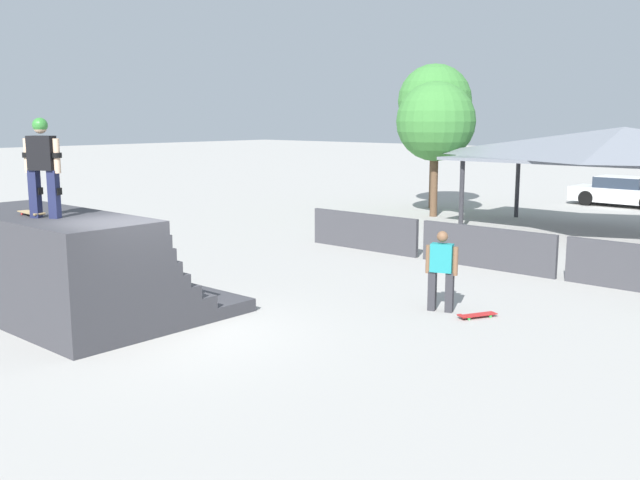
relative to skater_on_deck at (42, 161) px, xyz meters
name	(u,v)px	position (x,y,z in m)	size (l,w,h in m)	color
ground_plane	(157,334)	(1.71, 1.03, -3.01)	(160.00, 160.00, 0.00)	#A3A09B
quarter_pipe_ramp	(68,271)	(-0.52, 0.64, -2.14)	(4.85, 3.91, 2.01)	#38383D
skater_on_deck	(42,161)	(0.00, 0.00, 0.00)	(0.72, 0.52, 1.75)	#1E2347
skateboard_on_deck	(32,213)	(-0.42, -0.05, -0.95)	(0.80, 0.26, 0.09)	red
bystander_walking	(442,267)	(4.63, 5.63, -2.13)	(0.64, 0.34, 1.60)	#2D2D33
skateboard_on_ground	(476,315)	(5.40, 5.66, -2.95)	(0.53, 0.80, 0.09)	green
barrier_fence	(486,248)	(3.31, 9.85, -2.49)	(11.50, 0.12, 1.05)	#3D3D42
pavilion_shelter	(623,145)	(4.04, 17.05, -0.11)	(10.58, 4.82, 3.47)	#2D2D33
tree_beside_pavilion	(436,122)	(-2.94, 17.17, 0.59)	(2.99, 2.99, 5.11)	brown
tree_far_back	(435,102)	(-4.45, 19.42, 1.39)	(3.03, 3.03, 5.95)	brown
parked_car_white	(623,192)	(1.38, 25.26, -2.41)	(4.23, 1.78, 1.27)	silver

